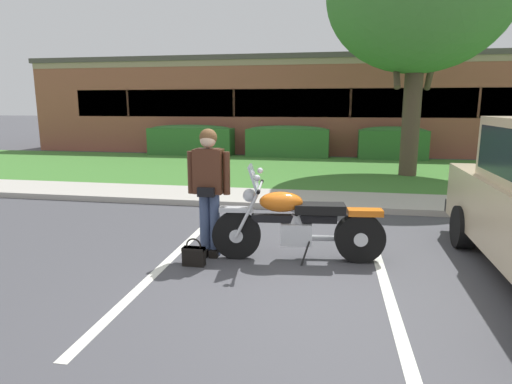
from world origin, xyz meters
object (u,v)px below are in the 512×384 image
Objects in this scene: rider_person at (209,183)px; hedge_center_left at (288,141)px; hedge_left at (191,140)px; brick_building at (348,105)px; motorcycle at (304,224)px; handbag at (194,255)px; hedge_center_right at (392,143)px.

rider_person is 11.11m from hedge_center_left.
hedge_left is 3.86m from hedge_center_left.
brick_building reaches higher than rider_person.
brick_building is at bearing 67.09° from hedge_center_left.
motorcycle reaches higher than hedge_left.
handbag is at bearing -161.26° from motorcycle.
hedge_left is 7.71m from hedge_center_right.
hedge_left is at bearing -138.40° from brick_building.
rider_person is at bearing -69.88° from hedge_left.
hedge_left and hedge_center_left have the same top height.
hedge_center_left is (-0.21, 11.10, -0.34)m from rider_person.
rider_person is 4.74× the size of handbag.
rider_person is 0.95m from handbag.
brick_building is at bearing 41.60° from hedge_left.
brick_building reaches higher than motorcycle.
hedge_center_left is at bearing 0.00° from hedge_left.
rider_person is 11.83m from hedge_left.
hedge_left is (-4.07, 11.10, -0.34)m from rider_person.
hedge_left is 1.08× the size of hedge_center_left.
hedge_center_right is at bearing 0.00° from hedge_left.
hedge_left is at bearing 115.70° from motorcycle.
handbag is at bearing -89.41° from hedge_center_left.
motorcycle is at bearing 2.02° from rider_person.
motorcycle reaches higher than hedge_center_right.
hedge_center_left is (3.86, 0.00, 0.00)m from hedge_left.
handbag is 12.12m from hedge_center_right.
rider_person is at bearing -88.91° from hedge_center_left.
motorcycle reaches higher than handbag.
brick_building is at bearing 82.77° from rider_person.
motorcycle is at bearing -92.94° from brick_building.
hedge_center_left is at bearing 90.59° from handbag.
motorcycle is 1.31× the size of rider_person.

